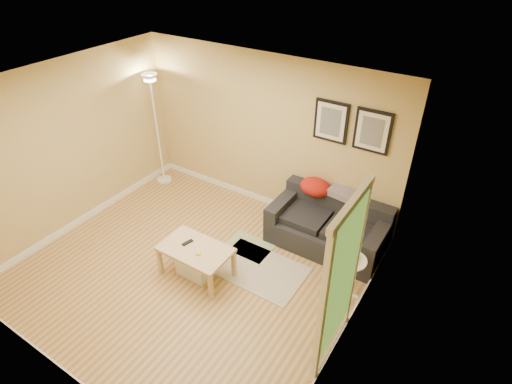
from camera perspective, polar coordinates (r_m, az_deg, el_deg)
floor at (r=6.03m, az=-8.94°, el=-10.57°), size 4.50×4.50×0.00m
ceiling at (r=4.63m, az=-11.79°, el=13.20°), size 4.50×4.50×0.00m
wall_back at (r=6.60m, az=1.38°, el=7.91°), size 4.50×0.00×4.50m
wall_front at (r=4.34m, az=-28.18°, el=-12.73°), size 4.50×0.00×4.50m
wall_left at (r=6.79m, az=-24.61°, el=5.48°), size 0.00×4.00×4.00m
wall_right at (r=4.30m, az=13.27°, el=-9.33°), size 0.00×4.00×4.00m
baseboard_back at (r=7.23m, az=1.20°, el=-1.08°), size 4.50×0.02×0.10m
baseboard_front at (r=5.25m, az=-24.23°, el=-22.29°), size 4.50×0.02×0.10m
baseboard_left at (r=7.40m, az=-22.33°, el=-3.06°), size 0.02×4.00×0.10m
baseboard_right at (r=5.22m, az=11.31°, el=-19.42°), size 0.02×4.00×0.10m
sofa at (r=6.21m, az=9.91°, el=-4.55°), size 1.70×0.90×0.75m
red_throw at (r=6.31m, az=8.20°, el=0.69°), size 0.48×0.36×0.28m
plaid_throw at (r=6.21m, az=11.95°, el=-0.20°), size 0.45×0.32×0.10m
framed_print_left at (r=5.94m, az=10.36°, el=9.61°), size 0.50×0.04×0.60m
framed_print_right at (r=5.76m, az=15.85°, el=8.09°), size 0.50×0.04×0.60m
area_rug at (r=5.95m, az=0.56°, el=-10.76°), size 1.25×0.85×0.01m
green_runner at (r=6.32m, az=-1.03°, el=-7.55°), size 0.70×0.50×0.01m
coffee_table at (r=5.79m, az=-8.22°, el=-9.50°), size 0.99×0.64×0.48m
remote_control at (r=5.72m, az=-9.47°, el=-6.92°), size 0.09×0.17×0.02m
tape_roll at (r=5.52m, az=-7.98°, el=-8.39°), size 0.07×0.07×0.03m
storage_bin at (r=5.88m, az=-8.35°, el=-9.93°), size 0.48×0.35×0.30m
side_table at (r=5.57m, az=12.67°, el=-11.37°), size 0.39×0.39×0.60m
book_stack at (r=5.34m, az=12.90°, el=-8.75°), size 0.22×0.26×0.07m
floor_lamp at (r=7.60m, az=-13.46°, el=7.86°), size 0.27×0.27×2.06m
doorway at (r=4.39m, az=11.45°, el=-12.90°), size 0.12×1.01×2.13m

